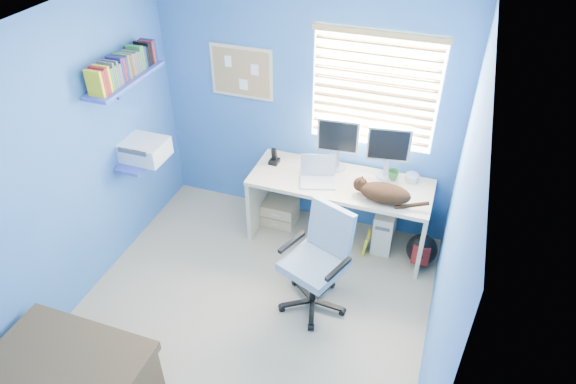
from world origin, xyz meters
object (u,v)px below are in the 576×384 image
(laptop, at_px, (318,173))
(desk, at_px, (338,211))
(tower_pc, at_px, (385,225))
(office_chair, at_px, (317,272))
(cat, at_px, (385,193))

(laptop, bearing_deg, desk, 9.44)
(tower_pc, distance_m, office_chair, 1.09)
(cat, bearing_deg, tower_pc, 97.49)
(cat, relative_size, tower_pc, 1.02)
(laptop, height_order, cat, laptop)
(desk, relative_size, office_chair, 1.78)
(cat, xyz_separation_m, tower_pc, (0.01, 0.28, -0.60))
(tower_pc, bearing_deg, office_chair, -113.85)
(cat, distance_m, tower_pc, 0.66)
(desk, bearing_deg, office_chair, -87.47)
(laptop, distance_m, office_chair, 0.95)
(office_chair, bearing_deg, desk, 92.53)
(laptop, xyz_separation_m, tower_pc, (0.67, 0.21, -0.62))
(laptop, distance_m, tower_pc, 0.94)
(desk, height_order, tower_pc, desk)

